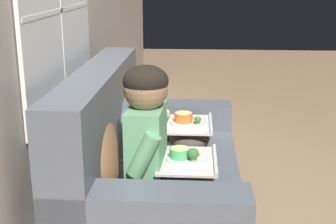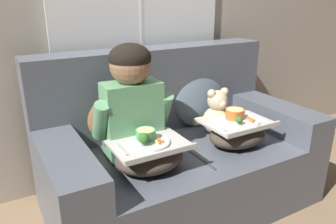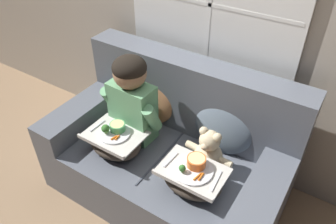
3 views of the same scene
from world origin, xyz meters
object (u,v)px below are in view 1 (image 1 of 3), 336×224
object	(u,v)px
throw_pillow_behind_child	(104,148)
lap_tray_teddy	(189,133)
child_figure	(146,122)
lap_tray_child	(187,172)
throw_pillow_behind_teddy	(122,115)
teddy_bear	(157,126)
couch	(146,175)

from	to	relation	value
throw_pillow_behind_child	lap_tray_teddy	world-z (taller)	throw_pillow_behind_child
child_figure	lap_tray_child	world-z (taller)	child_figure
throw_pillow_behind_teddy	teddy_bear	world-z (taller)	throw_pillow_behind_teddy
couch	throw_pillow_behind_child	world-z (taller)	couch
couch	throw_pillow_behind_child	distance (m)	0.45
throw_pillow_behind_teddy	teddy_bear	distance (m)	0.24
couch	throw_pillow_behind_child	xyz separation A→B (m)	(-0.30, 0.19, 0.28)
child_figure	lap_tray_teddy	xyz separation A→B (m)	(0.61, -0.21, -0.27)
child_figure	throw_pillow_behind_child	bearing A→B (deg)	89.99
lap_tray_child	throw_pillow_behind_teddy	bearing A→B (deg)	35.59
couch	teddy_bear	size ratio (longest dim) A/B	4.87
lap_tray_child	throw_pillow_behind_child	bearing A→B (deg)	89.92
child_figure	lap_tray_child	size ratio (longest dim) A/B	1.64
lap_tray_child	child_figure	bearing A→B (deg)	89.86
throw_pillow_behind_teddy	lap_tray_teddy	size ratio (longest dim) A/B	1.14
child_figure	teddy_bear	xyz separation A→B (m)	(0.60, -0.00, -0.22)
throw_pillow_behind_teddy	child_figure	xyz separation A→B (m)	(-0.61, -0.22, 0.15)
throw_pillow_behind_child	teddy_bear	xyz separation A→B (m)	(0.60, -0.23, -0.07)
throw_pillow_behind_teddy	teddy_bear	bearing A→B (deg)	-90.09
couch	lap_tray_child	distance (m)	0.42
throw_pillow_behind_child	couch	bearing A→B (deg)	-31.60
throw_pillow_behind_teddy	lap_tray_child	bearing A→B (deg)	-144.41
throw_pillow_behind_child	child_figure	bearing A→B (deg)	-90.01
throw_pillow_behind_teddy	teddy_bear	xyz separation A→B (m)	(-0.00, -0.23, -0.07)
couch	throw_pillow_behind_teddy	world-z (taller)	couch
lap_tray_teddy	couch	bearing A→B (deg)	140.80
teddy_bear	lap_tray_child	distance (m)	0.64
couch	lap_tray_child	xyz separation A→B (m)	(-0.30, -0.25, 0.16)
throw_pillow_behind_teddy	child_figure	bearing A→B (deg)	-159.67
throw_pillow_behind_child	lap_tray_child	size ratio (longest dim) A/B	1.14
teddy_bear	lap_tray_child	bearing A→B (deg)	-161.20
teddy_bear	couch	bearing A→B (deg)	172.22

